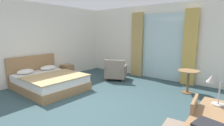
# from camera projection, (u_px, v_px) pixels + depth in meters

# --- Properties ---
(ground) EXTENTS (6.77, 7.87, 0.10)m
(ground) POSITION_uv_depth(u_px,v_px,m) (87.00, 110.00, 4.09)
(ground) COLOR #334C51
(wall_back) EXTENTS (6.37, 0.12, 2.80)m
(wall_back) POSITION_uv_depth(u_px,v_px,m) (155.00, 42.00, 6.68)
(wall_back) COLOR white
(wall_back) RESTS_ON ground
(wall_left) EXTENTS (0.12, 7.47, 2.80)m
(wall_left) POSITION_uv_depth(u_px,v_px,m) (20.00, 44.00, 5.73)
(wall_left) COLOR white
(wall_left) RESTS_ON ground
(balcony_glass_door) EXTENTS (1.57, 0.02, 2.47)m
(balcony_glass_door) POSITION_uv_depth(u_px,v_px,m) (162.00, 47.00, 6.45)
(balcony_glass_door) COLOR silver
(balcony_glass_door) RESTS_ON ground
(curtain_panel_left) EXTENTS (0.48, 0.10, 2.54)m
(curtain_panel_left) POSITION_uv_depth(u_px,v_px,m) (137.00, 45.00, 6.98)
(curtain_panel_left) COLOR tan
(curtain_panel_left) RESTS_ON ground
(curtain_panel_right) EXTENTS (0.44, 0.10, 2.54)m
(curtain_panel_right) POSITION_uv_depth(u_px,v_px,m) (190.00, 48.00, 5.76)
(curtain_panel_right) COLOR tan
(curtain_panel_right) RESTS_ON ground
(bed) EXTENTS (2.16, 1.71, 0.98)m
(bed) POSITION_uv_depth(u_px,v_px,m) (49.00, 81.00, 5.46)
(bed) COLOR #9E754C
(bed) RESTS_ON ground
(nightstand) EXTENTS (0.44, 0.38, 0.49)m
(nightstand) POSITION_uv_depth(u_px,v_px,m) (67.00, 71.00, 7.00)
(nightstand) COLOR #9E754C
(nightstand) RESTS_ON ground
(desk_chair) EXTENTS (0.45, 0.51, 0.92)m
(desk_chair) POSITION_uv_depth(u_px,v_px,m) (184.00, 125.00, 2.39)
(desk_chair) COLOR gray
(desk_chair) RESTS_ON ground
(desk_lamp) EXTENTS (0.26, 0.17, 0.43)m
(desk_lamp) POSITION_uv_depth(u_px,v_px,m) (213.00, 86.00, 2.40)
(desk_lamp) COLOR #B7B2A8
(desk_lamp) RESTS_ON writing_desk
(closed_book) EXTENTS (0.30, 0.32, 0.03)m
(closed_book) POSITION_uv_depth(u_px,v_px,m) (208.00, 125.00, 1.85)
(closed_book) COLOR #232328
(closed_book) RESTS_ON writing_desk
(armchair_by_window) EXTENTS (0.97, 0.96, 0.80)m
(armchair_by_window) POSITION_uv_depth(u_px,v_px,m) (116.00, 71.00, 6.49)
(armchair_by_window) COLOR gray
(armchair_by_window) RESTS_ON ground
(round_cafe_table) EXTENTS (0.60, 0.60, 0.68)m
(round_cafe_table) POSITION_uv_depth(u_px,v_px,m) (188.00, 77.00, 5.05)
(round_cafe_table) COLOR #9E754C
(round_cafe_table) RESTS_ON ground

